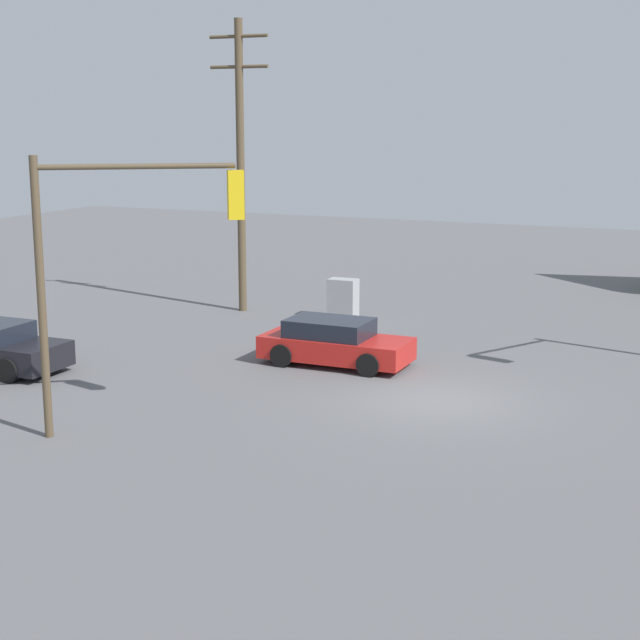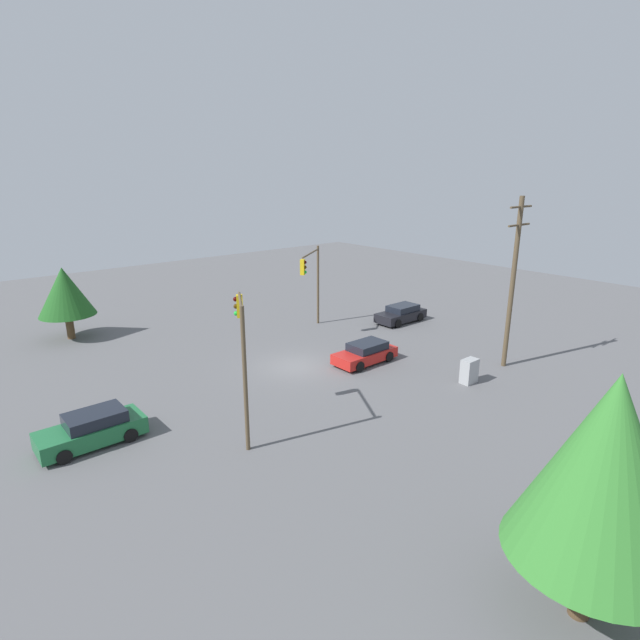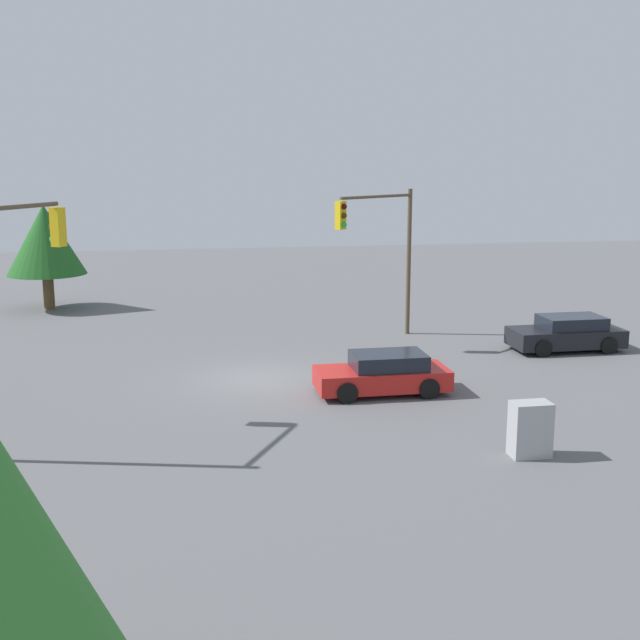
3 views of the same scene
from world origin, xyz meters
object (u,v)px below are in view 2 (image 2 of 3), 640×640
sedan_red (365,353)px  sedan_green (92,429)px  sedan_dark (401,314)px  traffic_signal_cross (242,344)px  electrical_cabinet (469,371)px  traffic_signal_main (312,275)px

sedan_red → sedan_green: size_ratio=0.96×
sedan_red → sedan_dark: sedan_dark is taller
sedan_dark → traffic_signal_cross: (18.73, 7.08, 3.65)m
sedan_green → electrical_cabinet: bearing=-110.5°
sedan_green → traffic_signal_cross: traffic_signal_cross is taller
sedan_dark → traffic_signal_cross: bearing=110.7°
traffic_signal_cross → electrical_cabinet: traffic_signal_cross is taller
sedan_red → traffic_signal_cross: 11.31m
sedan_red → electrical_cabinet: 6.31m
traffic_signal_cross → electrical_cabinet: bearing=-74.7°
traffic_signal_main → traffic_signal_cross: 15.73m
sedan_green → sedan_red: bearing=-93.0°
sedan_red → traffic_signal_cross: bearing=104.7°
sedan_dark → traffic_signal_cross: size_ratio=0.67×
sedan_dark → traffic_signal_main: bearing=66.0°
sedan_red → electrical_cabinet: electrical_cabinet is taller
sedan_red → sedan_green: (15.84, -0.84, 0.06)m
traffic_signal_cross → traffic_signal_main: bearing=-20.9°
traffic_signal_main → electrical_cabinet: bearing=56.4°
sedan_dark → electrical_cabinet: (6.18, 10.27, 0.04)m
sedan_dark → sedan_green: bearing=98.3°
sedan_green → electrical_cabinet: sedan_green is taller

